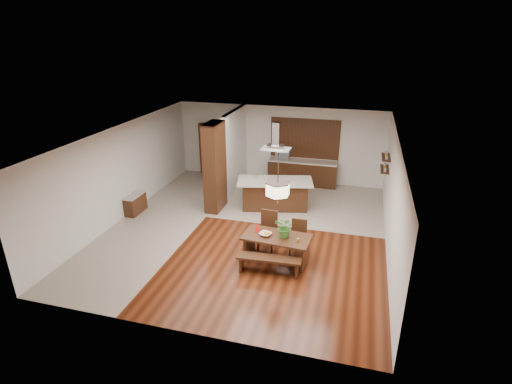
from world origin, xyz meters
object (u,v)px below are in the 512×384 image
(range_hood, at_px, (276,136))
(pendant_lantern, at_px, (278,179))
(dining_chair_right, at_px, (298,238))
(dining_chair_left, at_px, (267,231))
(foliage_plant, at_px, (285,227))
(fruit_bowl, at_px, (265,234))
(kitchen_island, at_px, (275,194))
(microwave, at_px, (282,156))
(dining_table, at_px, (277,243))
(dining_bench, at_px, (269,265))
(hallway_console, at_px, (135,204))
(island_cup, at_px, (286,181))

(range_hood, bearing_deg, pendant_lantern, -76.68)
(dining_chair_right, distance_m, pendant_lantern, 1.90)
(range_hood, bearing_deg, dining_chair_left, -81.96)
(foliage_plant, height_order, fruit_bowl, foliage_plant)
(pendant_lantern, relative_size, kitchen_island, 0.50)
(foliage_plant, bearing_deg, microwave, 102.47)
(fruit_bowl, bearing_deg, dining_table, 7.03)
(dining_bench, distance_m, pendant_lantern, 2.11)
(pendant_lantern, relative_size, microwave, 2.56)
(hallway_console, xyz_separation_m, kitchen_island, (4.29, 1.55, 0.20))
(dining_table, xyz_separation_m, pendant_lantern, (0.00, 0.00, 1.72))
(hallway_console, relative_size, kitchen_island, 0.34)
(dining_bench, height_order, island_cup, island_cup)
(fruit_bowl, relative_size, range_hood, 0.32)
(range_hood, bearing_deg, foliage_plant, -73.11)
(fruit_bowl, bearing_deg, kitchen_island, 98.33)
(dining_table, xyz_separation_m, foliage_plant, (0.21, 0.01, 0.46))
(hallway_console, xyz_separation_m, dining_table, (5.04, -1.64, 0.21))
(dining_table, distance_m, range_hood, 3.81)
(foliage_plant, relative_size, range_hood, 0.61)
(dining_chair_left, distance_m, dining_chair_right, 0.85)
(hallway_console, bearing_deg, fruit_bowl, -19.35)
(dining_chair_right, xyz_separation_m, fruit_bowl, (-0.75, -0.52, 0.28))
(dining_table, xyz_separation_m, dining_bench, (-0.05, -0.61, -0.30))
(dining_chair_left, xyz_separation_m, island_cup, (-0.01, 2.51, 0.53))
(kitchen_island, bearing_deg, foliage_plant, -86.05)
(dining_bench, height_order, kitchen_island, kitchen_island)
(dining_chair_right, bearing_deg, dining_bench, -115.20)
(pendant_lantern, distance_m, microwave, 5.82)
(microwave, bearing_deg, dining_chair_right, -80.22)
(dining_chair_left, xyz_separation_m, dining_chair_right, (0.85, -0.07, -0.06))
(kitchen_island, relative_size, range_hood, 2.88)
(dining_table, relative_size, foliage_plant, 3.25)
(dining_table, bearing_deg, island_cup, 97.27)
(dining_chair_right, xyz_separation_m, range_hood, (-1.22, 2.71, 2.00))
(kitchen_island, height_order, microwave, microwave)
(kitchen_island, bearing_deg, pendant_lantern, -89.63)
(range_hood, bearing_deg, dining_bench, -79.49)
(dining_chair_right, xyz_separation_m, pendant_lantern, (-0.47, -0.48, 1.78))
(pendant_lantern, xyz_separation_m, foliage_plant, (0.21, 0.01, -1.26))
(dining_chair_left, distance_m, foliage_plant, 0.93)
(hallway_console, distance_m, foliage_plant, 5.54)
(dining_bench, height_order, dining_chair_right, dining_chair_right)
(pendant_lantern, bearing_deg, dining_table, 0.00)
(dining_table, distance_m, kitchen_island, 3.28)
(dining_chair_right, height_order, foliage_plant, foliage_plant)
(foliage_plant, bearing_deg, dining_bench, -112.92)
(pendant_lantern, relative_size, foliage_plant, 2.41)
(dining_bench, bearing_deg, kitchen_island, 100.52)
(microwave, bearing_deg, range_hood, -90.07)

